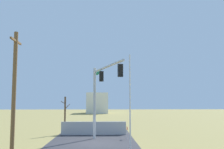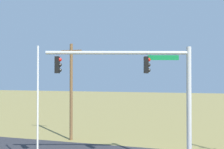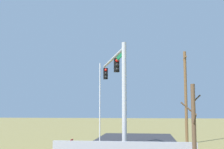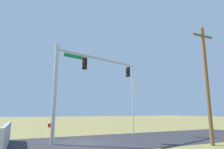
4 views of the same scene
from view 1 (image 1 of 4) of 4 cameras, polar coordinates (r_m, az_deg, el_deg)
name	(u,v)px [view 1 (image 1 of 4)]	position (r m, az deg, el deg)	size (l,w,h in m)	color
ground_plane	(92,143)	(23.99, -4.39, -14.98)	(160.00, 160.00, 0.00)	olive
sidewalk_corner	(95,137)	(27.35, -3.91, -13.82)	(6.00, 6.00, 0.01)	#B7B5AD
retaining_fence	(94,128)	(29.04, -4.11, -11.90)	(0.20, 7.21, 1.46)	#A8A8AD
signal_mast	(101,87)	(23.96, -2.57, -2.92)	(8.02, 2.58, 7.11)	#B2B5BA
flagpole	(130,104)	(18.07, 4.05, -6.70)	(0.10, 0.10, 7.11)	silver
utility_pole	(14,93)	(17.40, -21.08, -3.91)	(1.90, 0.26, 8.28)	brown
bare_tree	(65,115)	(30.05, -10.47, -8.83)	(1.27, 1.02, 4.24)	brown
open_sign	(127,130)	(25.98, 3.40, -12.25)	(0.56, 0.04, 1.22)	silver
distant_building	(97,103)	(75.32, -3.32, -6.36)	(7.53, 6.15, 5.93)	silver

